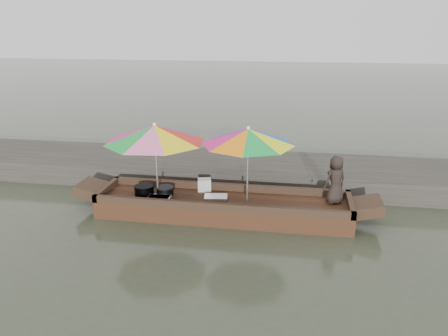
% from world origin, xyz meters
% --- Properties ---
extents(water, '(80.00, 80.00, 0.00)m').
position_xyz_m(water, '(0.00, 0.00, 0.00)').
color(water, '#353C2A').
rests_on(water, ground).
extents(dock, '(22.00, 2.20, 0.50)m').
position_xyz_m(dock, '(0.00, 2.20, 0.25)').
color(dock, '#2D2B26').
rests_on(dock, ground).
extents(boat_hull, '(5.13, 1.20, 0.35)m').
position_xyz_m(boat_hull, '(0.00, 0.00, 0.17)').
color(boat_hull, '#341D13').
rests_on(boat_hull, water).
extents(cooking_pot, '(0.40, 0.40, 0.21)m').
position_xyz_m(cooking_pot, '(-1.67, -0.02, 0.46)').
color(cooking_pot, black).
rests_on(cooking_pot, boat_hull).
extents(tray_crayfish, '(0.48, 0.34, 0.09)m').
position_xyz_m(tray_crayfish, '(-1.27, -0.29, 0.39)').
color(tray_crayfish, silver).
rests_on(tray_crayfish, boat_hull).
extents(tray_scallop, '(0.51, 0.39, 0.06)m').
position_xyz_m(tray_scallop, '(-0.16, 0.03, 0.38)').
color(tray_scallop, silver).
rests_on(tray_scallop, boat_hull).
extents(charcoal_grill, '(0.35, 0.35, 0.17)m').
position_xyz_m(charcoal_grill, '(-1.25, 0.06, 0.43)').
color(charcoal_grill, black).
rests_on(charcoal_grill, boat_hull).
extents(supply_bag, '(0.32, 0.28, 0.26)m').
position_xyz_m(supply_bag, '(-0.49, 0.45, 0.48)').
color(supply_bag, '#B6BEC8').
rests_on(supply_bag, boat_hull).
extents(vendor, '(0.57, 0.53, 0.98)m').
position_xyz_m(vendor, '(2.22, 0.22, 0.84)').
color(vendor, black).
rests_on(vendor, boat_hull).
extents(umbrella_bow, '(2.57, 2.57, 1.55)m').
position_xyz_m(umbrella_bow, '(-1.39, 0.00, 1.12)').
color(umbrella_bow, red).
rests_on(umbrella_bow, boat_hull).
extents(umbrella_stern, '(1.84, 1.84, 1.55)m').
position_xyz_m(umbrella_stern, '(0.49, 0.00, 1.12)').
color(umbrella_stern, blue).
rests_on(umbrella_stern, boat_hull).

